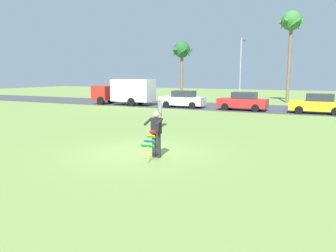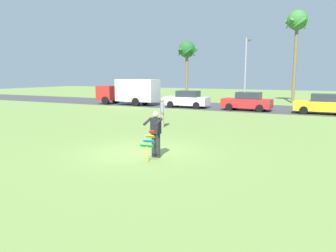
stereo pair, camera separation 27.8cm
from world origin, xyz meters
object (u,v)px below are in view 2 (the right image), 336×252
at_px(palm_tree_right_near, 297,25).
at_px(person_walker_near, 162,112).
at_px(parked_truck_red_cab, 131,91).
at_px(parked_car_red, 247,102).
at_px(parked_car_white, 187,99).
at_px(streetlight_pole, 246,66).
at_px(kite_held, 149,142).
at_px(parked_car_yellow, 323,104).
at_px(person_kite_flyer, 156,132).
at_px(palm_tree_left_near, 187,52).

bearing_deg(palm_tree_right_near, person_walker_near, -102.90).
distance_m(parked_truck_red_cab, parked_car_red, 12.00).
height_order(parked_car_white, person_walker_near, person_walker_near).
relative_size(parked_car_white, streetlight_pole, 0.61).
height_order(parked_car_white, parked_car_red, same).
distance_m(kite_held, person_walker_near, 7.80).
distance_m(kite_held, palm_tree_right_near, 29.57).
bearing_deg(parked_car_white, parked_car_yellow, -0.00).
distance_m(person_kite_flyer, person_walker_near, 7.22).
relative_size(palm_tree_left_near, person_walker_near, 4.23).
bearing_deg(palm_tree_left_near, streetlight_pole, -18.84).
bearing_deg(person_walker_near, parked_car_yellow, 54.42).
relative_size(kite_held, person_walker_near, 0.62).
bearing_deg(parked_car_red, parked_car_white, 179.98).
distance_m(parked_car_yellow, palm_tree_left_near, 20.05).
relative_size(palm_tree_left_near, streetlight_pole, 1.05).
height_order(person_kite_flyer, parked_car_yellow, person_kite_flyer).
xyz_separation_m(palm_tree_right_near, person_walker_near, (-4.90, -21.42, -7.40)).
xyz_separation_m(parked_car_yellow, person_walker_near, (-8.21, -11.48, 0.16)).
relative_size(kite_held, parked_car_white, 0.25).
height_order(palm_tree_left_near, person_walker_near, palm_tree_left_near).
relative_size(palm_tree_right_near, person_walker_near, 5.70).
height_order(person_kite_flyer, parked_car_red, person_kite_flyer).
height_order(parked_truck_red_cab, palm_tree_left_near, palm_tree_left_near).
bearing_deg(streetlight_pole, palm_tree_right_near, 25.55).
height_order(parked_car_white, palm_tree_right_near, palm_tree_right_near).
relative_size(parked_truck_red_cab, person_walker_near, 3.88).
height_order(parked_car_yellow, streetlight_pole, streetlight_pole).
bearing_deg(parked_car_white, parked_car_red, -0.02).
bearing_deg(parked_car_red, parked_car_yellow, 0.01).
bearing_deg(kite_held, parked_truck_red_cab, 124.86).
bearing_deg(kite_held, parked_car_yellow, 74.92).
xyz_separation_m(parked_car_white, palm_tree_left_near, (-4.62, 10.47, 5.22)).
height_order(kite_held, palm_tree_right_near, palm_tree_right_near).
distance_m(parked_car_yellow, palm_tree_right_near, 12.92).
relative_size(person_kite_flyer, person_walker_near, 1.00).
bearing_deg(person_walker_near, kite_held, -65.71).
bearing_deg(parked_truck_red_cab, parked_car_white, 0.01).
distance_m(palm_tree_left_near, person_walker_near, 23.93).
xyz_separation_m(palm_tree_left_near, person_walker_near, (8.06, -21.96, -5.06)).
height_order(kite_held, parked_car_white, parked_car_white).
xyz_separation_m(kite_held, palm_tree_left_near, (-11.27, 29.06, 5.28)).
bearing_deg(person_walker_near, parked_car_red, 78.93).
height_order(parked_truck_red_cab, person_walker_near, parked_truck_red_cab).
height_order(person_kite_flyer, parked_car_white, person_kite_flyer).
bearing_deg(person_kite_flyer, palm_tree_left_near, 111.51).
bearing_deg(palm_tree_left_near, kite_held, -68.80).
relative_size(kite_held, streetlight_pole, 0.15).
height_order(person_kite_flyer, person_walker_near, same).
xyz_separation_m(kite_held, palm_tree_right_near, (1.70, 28.52, 7.62)).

